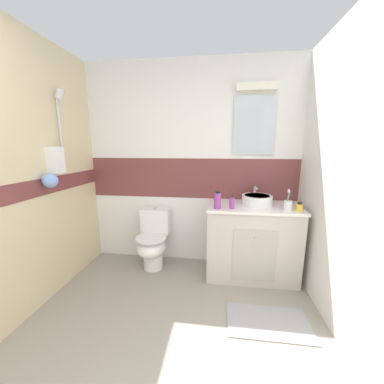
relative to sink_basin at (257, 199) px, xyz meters
name	(u,v)px	position (x,y,z in m)	size (l,w,h in m)	color
ground_plane	(172,332)	(-0.78, -0.97, -0.93)	(3.20, 3.48, 0.04)	gray
wall_back_tiled	(192,166)	(-0.77, 0.28, 0.35)	(3.20, 0.20, 2.50)	white
wall_left_shower_alcove	(3,178)	(-2.13, -0.96, 0.34)	(0.25, 3.48, 2.50)	beige
wall_right_plain	(375,186)	(0.57, -0.97, 0.34)	(0.10, 3.48, 2.50)	white
vanity_cabinet	(251,240)	(-0.04, -0.04, -0.48)	(1.02, 0.56, 0.85)	beige
sink_basin	(257,199)	(0.00, 0.00, 0.00)	(0.34, 0.38, 0.18)	white
toilet	(153,241)	(-1.23, -0.02, -0.56)	(0.37, 0.50, 0.74)	white
toothbrush_cup	(288,205)	(0.28, -0.19, 0.00)	(0.08, 0.08, 0.22)	white
soap_dispenser	(232,203)	(-0.29, -0.20, 0.00)	(0.06, 0.06, 0.15)	#993F99
mouthwash_bottle	(217,200)	(-0.44, -0.22, 0.03)	(0.07, 0.07, 0.19)	#993F99
hair_gel_jar	(299,207)	(0.39, -0.21, -0.02)	(0.07, 0.07, 0.09)	yellow
bath_mat	(268,322)	(0.03, -0.78, -0.90)	(0.70, 0.40, 0.01)	#99999E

